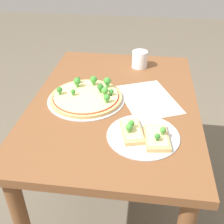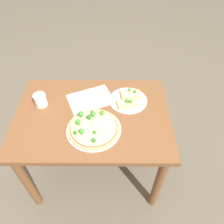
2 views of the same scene
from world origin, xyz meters
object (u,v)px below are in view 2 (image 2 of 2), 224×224
pizza_tray_slice (129,99)px  pizza_tray_whole (93,128)px  drinking_cup (40,100)px  dining_table (93,125)px

pizza_tray_slice → pizza_tray_whole: bearing=48.1°
pizza_tray_slice → drinking_cup: drinking_cup is taller
pizza_tray_slice → drinking_cup: bearing=4.5°
dining_table → drinking_cup: 0.40m
pizza_tray_whole → dining_table: bearing=-82.9°
pizza_tray_whole → pizza_tray_slice: pizza_tray_whole is taller
pizza_tray_whole → pizza_tray_slice: 0.35m
pizza_tray_whole → drinking_cup: bearing=-30.0°
dining_table → pizza_tray_whole: 0.18m
pizza_tray_whole → pizza_tray_slice: bearing=-131.9°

